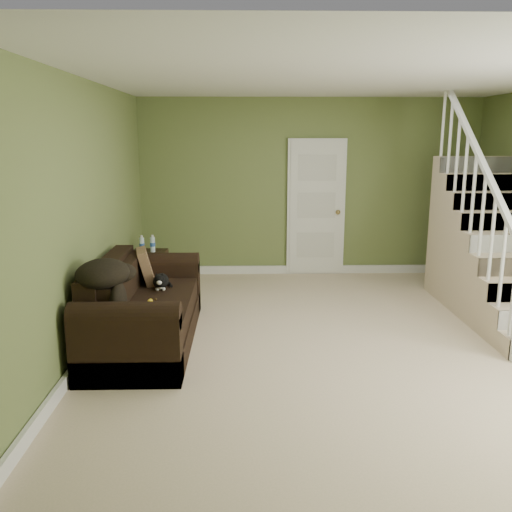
{
  "coord_description": "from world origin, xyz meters",
  "views": [
    {
      "loc": [
        -0.98,
        -5.28,
        2.07
      ],
      "look_at": [
        -0.85,
        0.41,
        0.79
      ],
      "focal_mm": 38.0,
      "sensor_mm": 36.0,
      "label": 1
    }
  ],
  "objects_px": {
    "sofa": "(142,312)",
    "side_table": "(149,271)",
    "cat": "(161,281)",
    "banana": "(150,303)"
  },
  "relations": [
    {
      "from": "side_table",
      "to": "banana",
      "type": "bearing_deg",
      "value": -80.04
    },
    {
      "from": "side_table",
      "to": "cat",
      "type": "height_order",
      "value": "side_table"
    },
    {
      "from": "side_table",
      "to": "cat",
      "type": "xyz_separation_m",
      "value": [
        0.39,
        -1.5,
        0.26
      ]
    },
    {
      "from": "cat",
      "to": "banana",
      "type": "relative_size",
      "value": 2.28
    },
    {
      "from": "cat",
      "to": "sofa",
      "type": "bearing_deg",
      "value": -115.05
    },
    {
      "from": "cat",
      "to": "banana",
      "type": "xyz_separation_m",
      "value": [
        -0.02,
        -0.58,
        -0.06
      ]
    },
    {
      "from": "cat",
      "to": "banana",
      "type": "bearing_deg",
      "value": -95.64
    },
    {
      "from": "sofa",
      "to": "side_table",
      "type": "relative_size",
      "value": 2.77
    },
    {
      "from": "sofa",
      "to": "side_table",
      "type": "bearing_deg",
      "value": 97.33
    },
    {
      "from": "sofa",
      "to": "banana",
      "type": "distance_m",
      "value": 0.29
    }
  ]
}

